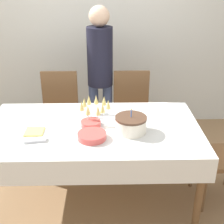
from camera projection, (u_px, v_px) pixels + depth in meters
ground_plane at (95, 199)px, 2.98m from camera, size 12.00×12.00×0.00m
wall_back at (96, 24)px, 3.93m from camera, size 8.00×0.05×2.70m
dining_table at (93, 137)px, 2.69m from camera, size 1.82×1.02×0.78m
dining_chair_far_left at (60, 112)px, 3.49m from camera, size 0.42×0.42×0.97m
dining_chair_far_right at (131, 111)px, 3.51m from camera, size 0.42×0.42×0.97m
birthday_cake at (131, 124)px, 2.54m from camera, size 0.26×0.26×0.21m
champagne_tray at (95, 110)px, 2.76m from camera, size 0.37×0.37×0.18m
plate_stack_main at (92, 136)px, 2.46m from camera, size 0.23×0.23×0.05m
plate_stack_dessert at (91, 124)px, 2.65m from camera, size 0.17×0.17×0.05m
cake_knife at (146, 144)px, 2.39m from camera, size 0.29×0.11×0.00m
fork_pile at (35, 140)px, 2.43m from camera, size 0.18×0.09×0.02m
napkin_pile at (34, 132)px, 2.56m from camera, size 0.15×0.15×0.01m
person_standing at (100, 67)px, 3.43m from camera, size 0.28×0.28×1.66m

